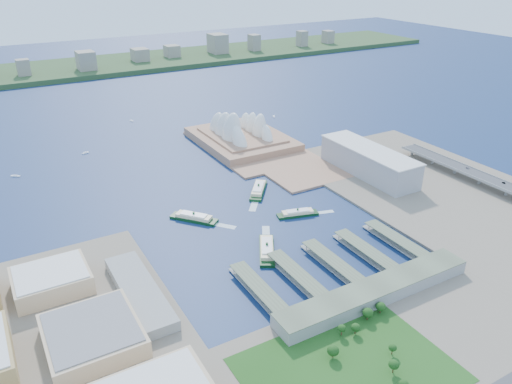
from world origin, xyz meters
TOP-DOWN VIEW (x-y plane):
  - ground at (0.00, 0.00)m, footprint 3000.00×3000.00m
  - south_land at (0.00, -210.00)m, footprint 720.00×180.00m
  - east_land at (240.00, -50.00)m, footprint 240.00×500.00m
  - peninsula at (107.50, 260.00)m, footprint 135.00×220.00m
  - far_shore at (0.00, 980.00)m, footprint 2200.00×260.00m
  - opera_house at (105.00, 280.00)m, footprint 134.00×180.00m
  - toaster_building at (195.00, 80.00)m, footprint 45.00×155.00m
  - expressway at (300.00, -60.00)m, footprint 26.00×340.00m
  - west_buildings at (-250.00, -70.00)m, footprint 200.00×280.00m
  - ferry_wharves at (14.00, -75.00)m, footprint 184.00×90.00m
  - terminal_building at (15.00, -135.00)m, footprint 200.00×28.00m
  - park at (-60.00, -190.00)m, footprint 150.00×110.00m
  - far_skyline at (0.00, 960.00)m, footprint 1900.00×140.00m
  - ferry_a at (-65.26, 80.62)m, footprint 46.89×52.29m
  - ferry_b at (37.22, 108.75)m, footprint 48.37×55.60m
  - ferry_c at (-27.31, -19.73)m, footprint 42.08×58.48m
  - ferry_d at (44.82, 30.35)m, footprint 50.48×24.95m
  - boat_a at (-229.44, 317.43)m, footprint 12.08×10.30m
  - boat_b at (-125.44, 358.80)m, footprint 10.30×5.85m
  - boat_c at (225.68, 376.32)m, footprint 8.18×11.38m
  - boat_e at (-14.85, 482.69)m, footprint 4.62×10.00m
  - car_b at (304.00, -50.93)m, footprint 1.54×4.42m
  - car_c at (304.00, 3.99)m, footprint 1.96×4.83m

SIDE VIEW (x-z plane):
  - ground at x=0.00m, z-range 0.00..0.00m
  - boat_e at x=-14.85m, z-range 0.00..2.36m
  - boat_a at x=-229.44m, z-range 0.00..2.46m
  - boat_c at x=225.68m, z-range 0.00..2.51m
  - boat_b at x=-125.44m, z-range 0.00..2.63m
  - south_land at x=0.00m, z-range 0.00..3.00m
  - east_land at x=240.00m, z-range 0.00..3.00m
  - peninsula at x=107.50m, z-range 0.00..3.00m
  - ferry_d at x=44.82m, z-range 0.00..9.25m
  - ferry_wharves at x=14.00m, z-range 0.00..9.30m
  - ferry_a at x=-65.26m, z-range 0.00..10.61m
  - ferry_c at x=-27.31m, z-range 0.00..11.11m
  - ferry_b at x=37.22m, z-range 0.00..11.16m
  - far_shore at x=0.00m, z-range 0.00..12.00m
  - expressway at x=300.00m, z-range 3.00..14.85m
  - terminal_building at x=15.00m, z-range 3.00..15.00m
  - park at x=-60.00m, z-range 3.00..19.00m
  - car_c at x=304.00m, z-range 14.85..16.25m
  - car_b at x=304.00m, z-range 14.85..16.31m
  - west_buildings at x=-250.00m, z-range 3.00..30.00m
  - toaster_building at x=195.00m, z-range 3.00..38.00m
  - opera_house at x=105.00m, z-range 3.00..61.00m
  - far_skyline at x=0.00m, z-range 12.00..67.00m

